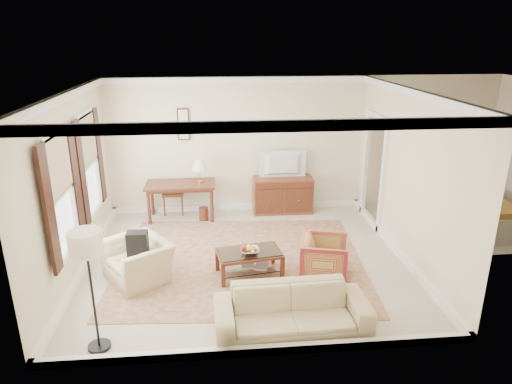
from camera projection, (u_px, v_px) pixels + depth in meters
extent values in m
cube|color=beige|center=(246.00, 260.00, 7.92)|extent=(5.50, 5.00, 0.01)
cube|color=white|center=(245.00, 91.00, 6.96)|extent=(5.50, 5.00, 0.01)
cube|color=#F0E3C4|center=(237.00, 146.00, 9.79)|extent=(5.50, 0.01, 2.90)
cube|color=#F0E3C4|center=(262.00, 249.00, 5.09)|extent=(5.50, 0.01, 2.90)
cube|color=#F0E3C4|center=(72.00, 186.00, 7.20)|extent=(0.01, 5.00, 2.90)
cube|color=#F0E3C4|center=(408.00, 176.00, 7.69)|extent=(0.01, 5.00, 2.90)
cube|color=beige|center=(448.00, 225.00, 9.38)|extent=(3.00, 2.70, 0.01)
cube|color=brown|center=(241.00, 261.00, 7.89)|extent=(4.39, 3.84, 0.01)
cube|color=#532617|center=(180.00, 184.00, 9.48)|extent=(1.44, 0.72, 0.05)
cylinder|color=#532617|center=(149.00, 208.00, 9.29)|extent=(0.07, 0.07, 0.73)
cylinder|color=#532617|center=(212.00, 206.00, 9.40)|extent=(0.07, 0.07, 0.73)
cylinder|color=#532617|center=(152.00, 198.00, 9.81)|extent=(0.07, 0.07, 0.73)
cylinder|color=#532617|center=(212.00, 197.00, 9.93)|extent=(0.07, 0.07, 0.73)
cube|color=brown|center=(283.00, 195.00, 9.97)|extent=(1.28, 0.49, 0.79)
imported|color=black|center=(283.00, 156.00, 9.66)|extent=(0.95, 0.55, 0.12)
cube|color=#532617|center=(249.00, 253.00, 7.32)|extent=(1.10, 0.75, 0.04)
cube|color=silver|center=(249.00, 251.00, 7.30)|extent=(1.03, 0.68, 0.01)
cube|color=silver|center=(249.00, 267.00, 7.40)|extent=(1.01, 0.66, 0.02)
cube|color=#532617|center=(223.00, 276.00, 7.02)|extent=(0.07, 0.07, 0.39)
cube|color=#532617|center=(282.00, 268.00, 7.25)|extent=(0.07, 0.07, 0.39)
cube|color=#532617|center=(217.00, 260.00, 7.51)|extent=(0.07, 0.07, 0.39)
cube|color=#532617|center=(273.00, 254.00, 7.74)|extent=(0.07, 0.07, 0.39)
imported|color=silver|center=(250.00, 250.00, 7.22)|extent=(0.42, 0.42, 0.10)
imported|color=brown|center=(241.00, 265.00, 7.41)|extent=(0.28, 0.05, 0.38)
imported|color=brown|center=(255.00, 265.00, 7.42)|extent=(0.27, 0.12, 0.38)
imported|color=maroon|center=(324.00, 256.00, 7.29)|extent=(0.84, 0.87, 0.74)
imported|color=tan|center=(138.00, 255.00, 7.19)|extent=(1.09, 1.18, 0.87)
cube|color=black|center=(137.00, 241.00, 7.10)|extent=(0.34, 0.38, 0.40)
imported|color=tan|center=(292.00, 304.00, 5.94)|extent=(2.04, 0.66, 0.79)
cylinder|color=black|center=(100.00, 346.00, 5.72)|extent=(0.28, 0.28, 0.04)
cylinder|color=black|center=(93.00, 300.00, 5.50)|extent=(0.03, 0.03, 1.34)
cylinder|color=silver|center=(85.00, 243.00, 5.25)|extent=(0.39, 0.39, 0.28)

